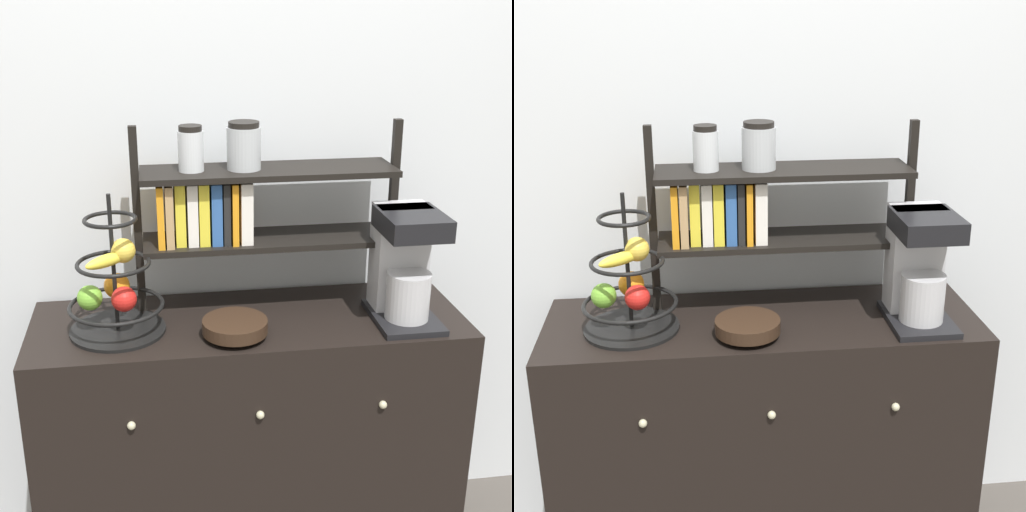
% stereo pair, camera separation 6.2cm
% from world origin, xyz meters
% --- Properties ---
extents(wall_back, '(7.00, 0.05, 2.60)m').
position_xyz_m(wall_back, '(0.00, 0.49, 1.30)').
color(wall_back, silver).
rests_on(wall_back, ground_plane).
extents(sideboard, '(1.31, 0.46, 0.88)m').
position_xyz_m(sideboard, '(0.00, 0.22, 0.44)').
color(sideboard, black).
rests_on(sideboard, ground_plane).
extents(coffee_maker, '(0.19, 0.26, 0.34)m').
position_xyz_m(coffee_maker, '(0.46, 0.17, 1.05)').
color(coffee_maker, black).
rests_on(coffee_maker, sideboard).
extents(fruit_stand, '(0.28, 0.28, 0.41)m').
position_xyz_m(fruit_stand, '(-0.39, 0.19, 1.01)').
color(fruit_stand, black).
rests_on(fruit_stand, sideboard).
extents(wooden_bowl, '(0.19, 0.19, 0.05)m').
position_xyz_m(wooden_bowl, '(-0.06, 0.11, 0.91)').
color(wooden_bowl, black).
rests_on(wooden_bowl, sideboard).
extents(shelf_hutch, '(0.80, 0.20, 0.58)m').
position_xyz_m(shelf_hutch, '(-0.03, 0.32, 1.22)').
color(shelf_hutch, black).
rests_on(shelf_hutch, sideboard).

